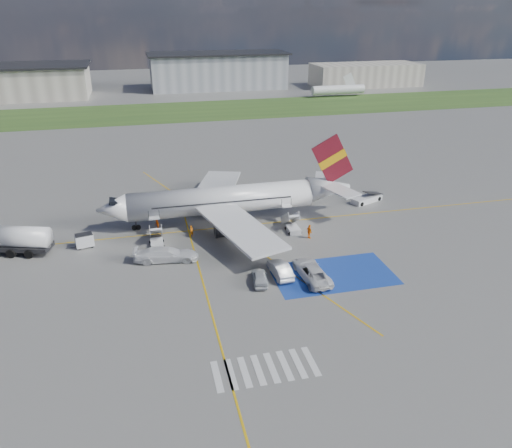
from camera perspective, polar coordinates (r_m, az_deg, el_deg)
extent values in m
plane|color=#60605E|center=(59.72, -1.62, -5.03)|extent=(400.00, 400.00, 0.00)
cube|color=#2D4C1E|center=(149.35, -9.44, 12.52)|extent=(400.00, 30.00, 0.01)
cube|color=gold|center=(70.26, -3.66, -0.39)|extent=(120.00, 0.20, 0.01)
cube|color=gold|center=(50.62, -4.85, -11.01)|extent=(0.20, 60.00, 0.01)
cube|color=gold|center=(70.26, -3.66, -0.39)|extent=(20.71, 56.45, 0.01)
cube|color=#193997|center=(59.03, 8.79, -5.70)|extent=(14.00, 8.00, 0.01)
cube|color=silver|center=(44.25, -4.47, -16.99)|extent=(0.60, 4.00, 0.01)
cube|color=silver|center=(44.40, -2.88, -16.78)|extent=(0.60, 4.00, 0.01)
cube|color=silver|center=(44.57, -1.30, -16.56)|extent=(0.60, 4.00, 0.01)
cube|color=silver|center=(44.77, 0.27, -16.33)|extent=(0.60, 4.00, 0.01)
cube|color=silver|center=(45.01, 1.81, -16.09)|extent=(0.60, 4.00, 0.01)
cube|color=silver|center=(45.27, 3.33, -15.84)|extent=(0.60, 4.00, 0.01)
cube|color=silver|center=(45.57, 4.83, -15.58)|extent=(0.60, 4.00, 0.01)
cube|color=silver|center=(45.89, 6.31, -15.32)|extent=(0.60, 4.00, 0.01)
cube|color=gray|center=(190.01, -4.37, 17.01)|extent=(48.00, 18.00, 12.00)
cube|color=gray|center=(200.08, 12.41, 16.33)|extent=(40.00, 16.00, 8.00)
cylinder|color=silver|center=(70.77, -4.02, 2.76)|extent=(26.00, 3.90, 3.90)
cone|color=silver|center=(70.11, -16.19, 1.62)|extent=(4.00, 3.90, 3.90)
cube|color=black|center=(69.70, -15.80, 2.47)|extent=(1.67, 1.90, 0.82)
cone|color=silver|center=(74.79, 8.32, 4.08)|extent=(6.50, 3.90, 3.90)
cube|color=silver|center=(63.45, -1.80, -0.37)|extent=(9.86, 15.95, 1.40)
cube|color=silver|center=(79.00, -4.35, 4.59)|extent=(9.86, 15.95, 1.40)
cylinder|color=#38383A|center=(66.46, -3.15, -0.54)|extent=(3.40, 2.10, 2.10)
cylinder|color=#38383A|center=(76.65, -4.70, 2.84)|extent=(3.40, 2.10, 2.10)
cube|color=maroon|center=(73.53, 8.74, 7.32)|extent=(6.62, 0.30, 7.45)
cube|color=#DB9A0C|center=(73.53, 8.74, 7.32)|extent=(4.36, 0.40, 3.08)
cube|color=silver|center=(72.00, 9.71, 3.78)|extent=(4.73, 5.95, 0.49)
cube|color=silver|center=(77.57, 7.91, 5.39)|extent=(4.73, 5.95, 0.49)
cube|color=black|center=(68.84, -3.75, 2.46)|extent=(19.50, 0.04, 0.18)
cube|color=black|center=(72.45, -4.30, 3.57)|extent=(19.50, 0.04, 0.18)
cube|color=silver|center=(66.91, -11.40, -0.78)|extent=(1.40, 3.73, 2.32)
cube|color=silver|center=(68.24, -11.56, 0.67)|extent=(1.40, 1.00, 0.12)
cylinder|color=black|center=(68.02, -12.18, 1.04)|extent=(0.06, 0.06, 1.10)
cylinder|color=black|center=(68.04, -11.01, 1.15)|extent=(0.06, 0.06, 1.10)
cube|color=silver|center=(65.93, -11.25, -2.22)|extent=(1.60, 2.40, 0.70)
cube|color=silver|center=(69.71, 3.92, 0.70)|extent=(1.40, 3.73, 2.32)
cube|color=silver|center=(70.98, 3.49, 2.07)|extent=(1.40, 1.00, 0.12)
cylinder|color=black|center=(70.59, 2.96, 2.43)|extent=(0.06, 0.06, 1.10)
cylinder|color=black|center=(70.97, 4.04, 2.53)|extent=(0.06, 0.06, 1.10)
cube|color=silver|center=(68.77, 4.28, -0.66)|extent=(1.60, 2.40, 0.70)
cylinder|color=silver|center=(68.78, -25.55, -1.32)|extent=(8.23, 4.83, 2.64)
cube|color=black|center=(69.30, -25.36, -2.30)|extent=(8.23, 4.83, 0.57)
cube|color=silver|center=(67.89, -19.01, -1.78)|extent=(2.45, 1.77, 1.56)
cube|color=black|center=(67.55, -19.10, -1.14)|extent=(2.32, 1.64, 0.13)
cube|color=silver|center=(80.97, 12.53, 2.79)|extent=(5.63, 3.70, 0.89)
cube|color=black|center=(81.66, 13.21, 3.49)|extent=(3.74, 2.58, 0.99)
imported|color=#B9BCC0|center=(56.33, 0.44, -6.12)|extent=(2.25, 4.33, 1.41)
imported|color=silver|center=(57.79, 2.78, -5.18)|extent=(2.03, 5.08, 1.64)
imported|color=silver|center=(57.57, 6.38, -5.16)|extent=(2.85, 5.78, 2.13)
imported|color=silver|center=(61.74, -10.26, -3.21)|extent=(6.11, 3.14, 2.29)
imported|color=orange|center=(67.54, -7.37, -0.84)|extent=(0.71, 0.67, 1.63)
imported|color=#EC590C|center=(70.37, -11.24, -0.11)|extent=(0.76, 0.87, 1.53)
imported|color=orange|center=(66.94, 6.12, -0.85)|extent=(0.72, 1.23, 1.97)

